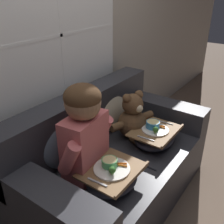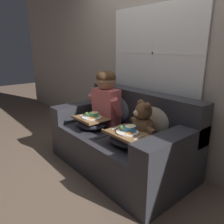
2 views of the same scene
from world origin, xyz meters
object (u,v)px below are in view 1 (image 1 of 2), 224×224
(child_figure, at_px, (84,128))
(teddy_bear, at_px, (133,118))
(throw_pillow_behind_child, at_px, (63,139))
(lap_tray_teddy, at_px, (155,136))
(couch, at_px, (111,164))
(lap_tray_child, at_px, (112,176))
(throw_pillow_behind_teddy, at_px, (112,109))

(child_figure, xyz_separation_m, teddy_bear, (0.62, -0.00, -0.20))
(throw_pillow_behind_child, height_order, lap_tray_teddy, throw_pillow_behind_child)
(couch, relative_size, lap_tray_child, 4.21)
(throw_pillow_behind_teddy, height_order, teddy_bear, teddy_bear)
(throw_pillow_behind_child, height_order, lap_tray_child, throw_pillow_behind_child)
(teddy_bear, distance_m, lap_tray_teddy, 0.24)
(throw_pillow_behind_child, xyz_separation_m, teddy_bear, (0.62, -0.22, -0.03))
(couch, xyz_separation_m, teddy_bear, (0.31, -0.01, 0.30))
(child_figure, distance_m, teddy_bear, 0.65)
(lap_tray_child, bearing_deg, couch, 37.04)
(couch, bearing_deg, lap_tray_teddy, -36.97)
(lap_tray_teddy, bearing_deg, throw_pillow_behind_child, 144.52)
(lap_tray_child, xyz_separation_m, lap_tray_teddy, (0.62, 0.00, 0.00))
(lap_tray_child, distance_m, lap_tray_teddy, 0.62)
(throw_pillow_behind_teddy, distance_m, teddy_bear, 0.23)
(child_figure, height_order, lap_tray_teddy, child_figure)
(couch, relative_size, throw_pillow_behind_child, 3.71)
(throw_pillow_behind_child, bearing_deg, lap_tray_teddy, -35.48)
(throw_pillow_behind_teddy, xyz_separation_m, child_figure, (-0.62, -0.22, 0.17))
(child_figure, bearing_deg, throw_pillow_behind_teddy, 19.35)
(teddy_bear, bearing_deg, child_figure, 179.60)
(couch, height_order, lap_tray_child, couch)
(couch, height_order, throw_pillow_behind_child, couch)
(throw_pillow_behind_child, bearing_deg, lap_tray_child, -89.98)
(throw_pillow_behind_teddy, xyz_separation_m, lap_tray_teddy, (0.00, -0.45, -0.13))
(child_figure, bearing_deg, throw_pillow_behind_child, 90.04)
(child_figure, bearing_deg, lap_tray_teddy, -19.89)
(throw_pillow_behind_child, bearing_deg, couch, -33.93)
(lap_tray_teddy, bearing_deg, child_figure, 160.11)
(child_figure, height_order, teddy_bear, child_figure)
(teddy_bear, distance_m, lap_tray_child, 0.67)
(throw_pillow_behind_child, distance_m, child_figure, 0.28)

